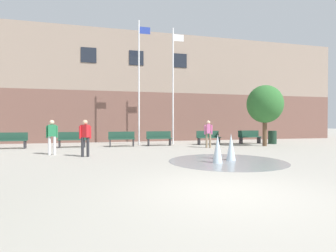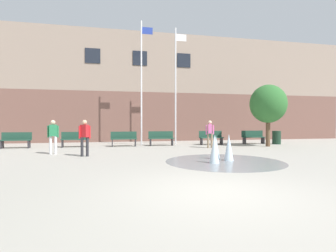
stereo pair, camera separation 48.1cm
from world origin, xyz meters
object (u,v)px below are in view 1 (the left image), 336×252
adult_watching (85,135)px  park_bench_center (159,138)px  park_bench_near_trashcan (208,137)px  trash_can (272,137)px  teen_by_trashcan (52,134)px  flagpole_right (173,83)px  park_bench_under_left_flagpole (122,139)px  park_bench_far_left (12,140)px  street_tree_near_building (265,104)px  flagpole_left (139,79)px  adult_in_red (208,132)px  park_bench_far_right (249,137)px  park_bench_left_of_flagpoles (72,139)px

adult_watching → park_bench_center: bearing=86.6°
park_bench_near_trashcan → trash_can: 4.53m
park_bench_center → teen_by_trashcan: bearing=-149.7°
teen_by_trashcan → flagpole_right: 8.70m
park_bench_center → park_bench_under_left_flagpole: bearing=-179.3°
flagpole_right → park_bench_center: bearing=-145.4°
trash_can → park_bench_near_trashcan: bearing=172.8°
park_bench_far_left → street_tree_near_building: size_ratio=0.42×
park_bench_center → flagpole_left: (-1.14, 0.81, 3.83)m
park_bench_under_left_flagpole → teen_by_trashcan: teen_by_trashcan is taller
park_bench_far_left → flagpole_right: bearing=4.3°
park_bench_near_trashcan → adult_in_red: 2.33m
adult_watching → trash_can: bearing=57.8°
park_bench_under_left_flagpole → flagpole_left: 4.11m
park_bench_center → trash_can: park_bench_center is taller
adult_in_red → flagpole_right: size_ratio=0.20×
park_bench_near_trashcan → flagpole_right: (-2.20, 0.83, 3.68)m
park_bench_center → trash_can: (7.86, -0.59, -0.03)m
park_bench_far_right → street_tree_near_building: size_ratio=0.42×
park_bench_far_left → adult_watching: adult_watching is taller
park_bench_far_right → teen_by_trashcan: bearing=-164.6°
adult_in_red → park_bench_under_left_flagpole: bearing=-97.4°
adult_watching → teen_by_trashcan: size_ratio=1.00×
park_bench_near_trashcan → adult_watching: size_ratio=1.01×
park_bench_left_of_flagpoles → adult_in_red: adult_in_red is taller
park_bench_under_left_flagpole → park_bench_center: 2.35m
park_bench_under_left_flagpole → park_bench_center: bearing=0.7°
adult_in_red → adult_watching: size_ratio=1.00×
park_bench_left_of_flagpoles → park_bench_near_trashcan: size_ratio=1.00×
park_bench_under_left_flagpole → park_bench_near_trashcan: 5.72m
park_bench_left_of_flagpoles → park_bench_under_left_flagpole: 2.87m
adult_in_red → street_tree_near_building: (3.87, 0.19, 1.68)m
park_bench_near_trashcan → park_bench_far_right: bearing=0.4°
adult_watching → flagpole_left: bearing=99.6°
park_bench_under_left_flagpole → flagpole_left: bearing=34.6°
park_bench_left_of_flagpoles → park_bench_far_right: bearing=-0.3°
street_tree_near_building → trash_can: bearing=41.3°
adult_watching → flagpole_left: 7.02m
park_bench_near_trashcan → trash_can: bearing=-7.2°
park_bench_far_right → teen_by_trashcan: teen_by_trashcan is taller
adult_in_red → flagpole_right: 4.55m
park_bench_under_left_flagpole → park_bench_center: same height
adult_in_red → adult_watching: same height
park_bench_under_left_flagpole → flagpole_right: 5.16m
teen_by_trashcan → flagpole_left: 7.08m
park_bench_near_trashcan → adult_watching: adult_watching is taller
adult_in_red → adult_watching: (-6.70, -2.39, 0.00)m
park_bench_far_right → trash_can: (1.41, -0.59, -0.03)m
flagpole_right → trash_can: size_ratio=8.70×
park_bench_near_trashcan → park_bench_far_right: (3.09, 0.02, 0.00)m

